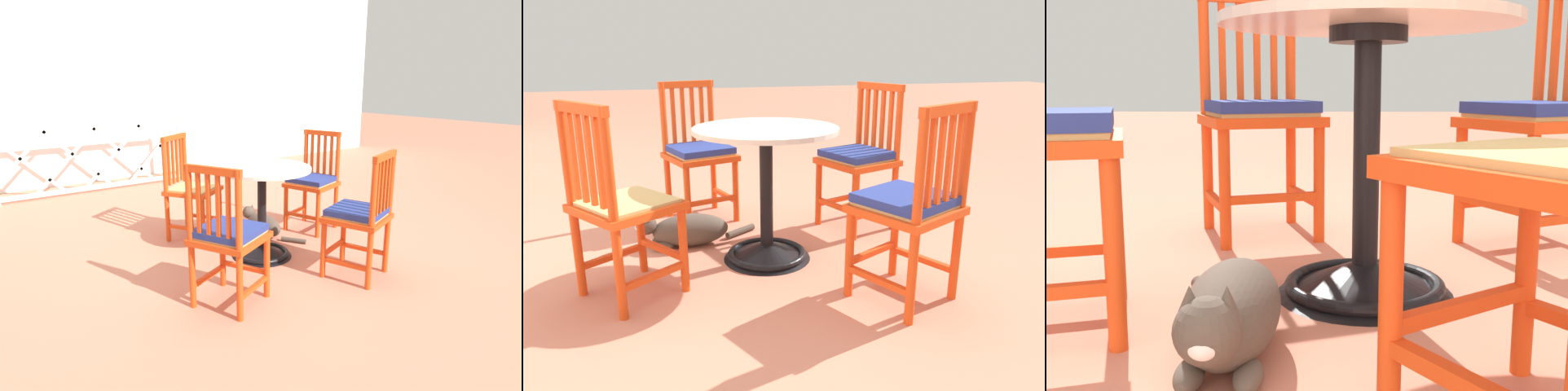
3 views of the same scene
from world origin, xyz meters
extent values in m
plane|color=#C6755B|center=(0.00, 0.00, 0.00)|extent=(24.00, 24.00, 0.00)
cone|color=black|center=(-0.01, 0.08, 0.05)|extent=(0.48, 0.48, 0.10)
torus|color=black|center=(-0.01, 0.08, 0.03)|extent=(0.44, 0.44, 0.04)
cylinder|color=black|center=(-0.01, 0.08, 0.37)|extent=(0.07, 0.07, 0.66)
cylinder|color=black|center=(-0.01, 0.08, 0.68)|extent=(0.20, 0.20, 0.04)
cylinder|color=beige|center=(-0.01, 0.08, 0.72)|extent=(0.76, 0.76, 0.02)
cylinder|color=#D64214|center=(0.11, -0.49, 0.23)|extent=(0.04, 0.04, 0.45)
cylinder|color=#D64214|center=(0.43, -0.38, 0.23)|extent=(0.04, 0.04, 0.45)
cylinder|color=#D64214|center=(0.23, -0.81, 0.46)|extent=(0.04, 0.04, 0.91)
cylinder|color=#D64214|center=(0.55, -0.70, 0.46)|extent=(0.04, 0.04, 0.91)
cube|color=#D64214|center=(0.17, -0.65, 0.14)|extent=(0.14, 0.33, 0.03)
cube|color=#D64214|center=(0.49, -0.54, 0.14)|extent=(0.14, 0.33, 0.03)
cube|color=#D64214|center=(0.27, -0.43, 0.17)|extent=(0.33, 0.14, 0.03)
cube|color=#D64214|center=(0.33, -0.59, 0.43)|extent=(0.51, 0.51, 0.04)
cube|color=tan|center=(0.33, -0.59, 0.45)|extent=(0.45, 0.45, 0.02)
cube|color=#D64214|center=(0.29, -0.79, 0.68)|extent=(0.03, 0.03, 0.39)
cube|color=#D64214|center=(0.36, -0.77, 0.68)|extent=(0.03, 0.03, 0.39)
cube|color=#D64214|center=(0.42, -0.74, 0.68)|extent=(0.03, 0.03, 0.39)
cube|color=#D64214|center=(0.48, -0.72, 0.68)|extent=(0.03, 0.03, 0.39)
cube|color=#D64214|center=(0.39, -0.75, 0.89)|extent=(0.37, 0.16, 0.04)
cube|color=navy|center=(0.33, -0.59, 0.48)|extent=(0.46, 0.46, 0.04)
cylinder|color=#D64214|center=(0.64, 0.13, 0.23)|extent=(0.04, 0.04, 0.45)
cylinder|color=#D64214|center=(0.54, 0.46, 0.23)|extent=(0.04, 0.04, 0.45)
cylinder|color=#D64214|center=(0.97, 0.23, 0.46)|extent=(0.04, 0.04, 0.91)
cylinder|color=#D64214|center=(0.86, 0.56, 0.46)|extent=(0.04, 0.04, 0.91)
cube|color=#D64214|center=(0.80, 0.18, 0.14)|extent=(0.33, 0.13, 0.03)
cube|color=#D64214|center=(0.70, 0.51, 0.14)|extent=(0.33, 0.13, 0.03)
cube|color=#D64214|center=(0.59, 0.29, 0.17)|extent=(0.13, 0.33, 0.03)
cube|color=#D64214|center=(0.75, 0.35, 0.43)|extent=(0.50, 0.50, 0.04)
cube|color=tan|center=(0.75, 0.35, 0.45)|extent=(0.44, 0.44, 0.02)
cube|color=#D64214|center=(0.95, 0.30, 0.68)|extent=(0.03, 0.03, 0.39)
cube|color=#D64214|center=(0.92, 0.36, 0.68)|extent=(0.03, 0.03, 0.39)
cube|color=#D64214|center=(0.90, 0.43, 0.68)|extent=(0.03, 0.03, 0.39)
cube|color=#D64214|center=(0.88, 0.49, 0.68)|extent=(0.03, 0.03, 0.39)
cube|color=#D64214|center=(0.91, 0.40, 0.89)|extent=(0.15, 0.37, 0.04)
cube|color=navy|center=(0.75, 0.35, 0.48)|extent=(0.45, 0.45, 0.04)
cylinder|color=#D64214|center=(-0.01, 0.74, 0.23)|extent=(0.04, 0.04, 0.45)
cylinder|color=#D64214|center=(-0.29, 0.55, 0.23)|extent=(0.04, 0.04, 0.45)
cylinder|color=#D64214|center=(-0.20, 1.02, 0.46)|extent=(0.04, 0.04, 0.91)
cylinder|color=#D64214|center=(-0.48, 0.83, 0.46)|extent=(0.04, 0.04, 0.91)
cube|color=#D64214|center=(-0.10, 0.88, 0.14)|extent=(0.22, 0.30, 0.03)
cube|color=#D64214|center=(-0.38, 0.69, 0.14)|extent=(0.22, 0.30, 0.03)
cube|color=#D64214|center=(-0.15, 0.64, 0.17)|extent=(0.30, 0.22, 0.03)
cube|color=#D64214|center=(-0.24, 0.78, 0.43)|extent=(0.56, 0.56, 0.04)
cube|color=tan|center=(-0.24, 0.78, 0.45)|extent=(0.49, 0.49, 0.02)
cube|color=#D64214|center=(-0.25, 0.98, 0.68)|extent=(0.03, 0.03, 0.39)
cube|color=#D64214|center=(-0.31, 0.94, 0.68)|extent=(0.03, 0.03, 0.39)
cube|color=#D64214|center=(-0.37, 0.91, 0.68)|extent=(0.03, 0.03, 0.39)
cube|color=#D64214|center=(-0.42, 0.87, 0.68)|extent=(0.03, 0.03, 0.39)
cube|color=#D64214|center=(-0.34, 0.92, 0.89)|extent=(0.33, 0.24, 0.04)
cylinder|color=#D64214|center=(-0.54, -0.19, 0.23)|extent=(0.04, 0.04, 0.45)
cylinder|color=#D64214|center=(-0.39, -0.49, 0.23)|extent=(0.04, 0.04, 0.45)
cylinder|color=#D64214|center=(-0.84, -0.33, 0.46)|extent=(0.04, 0.04, 0.91)
cylinder|color=#D64214|center=(-0.70, -0.64, 0.46)|extent=(0.04, 0.04, 0.91)
cube|color=#D64214|center=(-0.69, -0.26, 0.14)|extent=(0.32, 0.17, 0.03)
cube|color=#D64214|center=(-0.54, -0.57, 0.14)|extent=(0.32, 0.17, 0.03)
cube|color=#D64214|center=(-0.46, -0.34, 0.17)|extent=(0.17, 0.32, 0.03)
cube|color=#D64214|center=(-0.62, -0.41, 0.43)|extent=(0.53, 0.53, 0.04)
cube|color=tan|center=(-0.62, -0.41, 0.45)|extent=(0.47, 0.47, 0.02)
cube|color=#D64214|center=(-0.81, -0.40, 0.68)|extent=(0.03, 0.03, 0.39)
cube|color=#D64214|center=(-0.78, -0.46, 0.68)|extent=(0.03, 0.03, 0.39)
cube|color=#D64214|center=(-0.75, -0.52, 0.68)|extent=(0.03, 0.03, 0.39)
cube|color=#D64214|center=(-0.72, -0.58, 0.68)|extent=(0.03, 0.03, 0.39)
cube|color=#D64214|center=(-0.77, -0.49, 0.89)|extent=(0.19, 0.36, 0.04)
cube|color=navy|center=(-0.62, -0.41, 0.48)|extent=(0.48, 0.48, 0.04)
ellipsoid|color=#4C4238|center=(0.29, 0.47, 0.10)|extent=(0.21, 0.44, 0.19)
ellipsoid|color=silver|center=(0.29, 0.57, 0.08)|extent=(0.15, 0.18, 0.14)
sphere|color=#4C4238|center=(0.30, 0.72, 0.15)|extent=(0.12, 0.12, 0.12)
ellipsoid|color=silver|center=(0.30, 0.76, 0.14)|extent=(0.05, 0.05, 0.04)
cone|color=#4C4238|center=(0.27, 0.71, 0.20)|extent=(0.04, 0.04, 0.04)
cone|color=#4C4238|center=(0.33, 0.70, 0.20)|extent=(0.04, 0.04, 0.04)
ellipsoid|color=#4C4238|center=(0.24, 0.63, 0.03)|extent=(0.06, 0.12, 0.05)
ellipsoid|color=#4C4238|center=(0.35, 0.63, 0.03)|extent=(0.06, 0.12, 0.05)
cylinder|color=#4C4238|center=(0.38, 0.15, 0.02)|extent=(0.16, 0.21, 0.04)
camera|label=1|loc=(-1.98, -2.61, 1.40)|focal=30.60mm
camera|label=2|loc=(-2.50, 0.67, 1.13)|focal=34.24mm
camera|label=3|loc=(0.11, 1.70, 0.56)|focal=42.91mm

